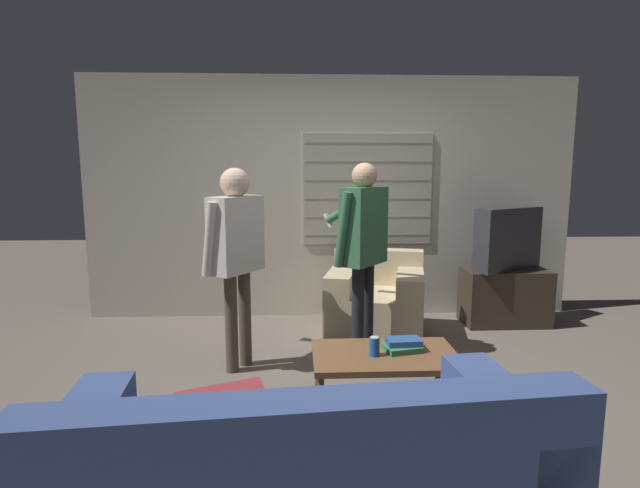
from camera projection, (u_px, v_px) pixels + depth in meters
The scene contains 12 objects.
ground_plane at pixel (351, 396), 3.52m from camera, with size 16.00×16.00×0.00m, color #665B51.
wall_back at pixel (333, 198), 5.33m from camera, with size 5.20×0.08×2.55m.
couch_blue at pixel (305, 480), 2.09m from camera, with size 2.13×1.11×0.81m.
armchair_beige at pixel (376, 302), 4.77m from camera, with size 1.05×1.04×0.79m.
coffee_table at pixel (385, 359), 3.28m from camera, with size 0.95×0.59×0.39m.
tv_stand at pixel (505, 297), 5.13m from camera, with size 0.85×0.44×0.57m.
tv at pixel (508, 239), 5.04m from camera, with size 0.80×0.57×0.63m.
person_left_standing at pixel (235, 243), 3.88m from camera, with size 0.53×0.78×1.60m.
person_right_standing at pixel (363, 238), 4.02m from camera, with size 0.51×0.79×1.64m.
book_stack at pixel (403, 345), 3.32m from camera, with size 0.26×0.22×0.08m.
soda_can at pixel (374, 346), 3.23m from camera, with size 0.07×0.07×0.13m.
spare_remote at pixel (408, 342), 3.46m from camera, with size 0.10×0.13×0.02m.
Camera 1 is at (-0.37, -3.31, 1.59)m, focal length 28.00 mm.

